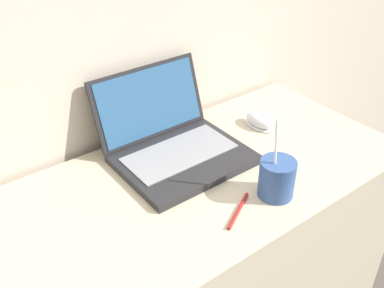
{
  "coord_description": "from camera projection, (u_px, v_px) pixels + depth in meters",
  "views": [
    {
      "loc": [
        -0.57,
        -0.45,
        1.48
      ],
      "look_at": [
        0.02,
        0.32,
        0.85
      ],
      "focal_mm": 42.0,
      "sensor_mm": 36.0,
      "label": 1
    }
  ],
  "objects": [
    {
      "name": "pen",
      "position": [
        238.0,
        210.0,
        1.06
      ],
      "size": [
        0.12,
        0.07,
        0.01
      ],
      "color": "#A51E1E",
      "rests_on": "desk"
    },
    {
      "name": "drink_cup",
      "position": [
        277.0,
        178.0,
        1.08
      ],
      "size": [
        0.09,
        0.09,
        0.21
      ],
      "color": "#33518C",
      "rests_on": "desk"
    },
    {
      "name": "desk",
      "position": [
        196.0,
        278.0,
        1.38
      ],
      "size": [
        1.17,
        0.56,
        0.77
      ],
      "color": "beige",
      "rests_on": "ground_plane"
    },
    {
      "name": "computer_mouse",
      "position": [
        260.0,
        121.0,
        1.38
      ],
      "size": [
        0.06,
        0.11,
        0.04
      ],
      "color": "white",
      "rests_on": "desk"
    },
    {
      "name": "laptop",
      "position": [
        173.0,
        141.0,
        1.24
      ],
      "size": [
        0.34,
        0.34,
        0.21
      ],
      "color": "#232326",
      "rests_on": "desk"
    }
  ]
}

